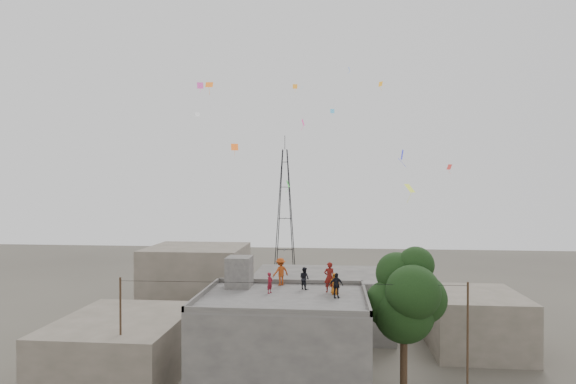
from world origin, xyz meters
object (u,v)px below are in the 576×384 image
object	(u,v)px
transmission_tower	(285,212)
person_red_adult	(329,277)
person_dark_adult	(336,285)
stair_head_box	(239,272)
tree	(407,297)

from	to	relation	value
transmission_tower	person_red_adult	xyz separation A→B (m)	(6.74, -38.40, -2.02)
person_red_adult	person_dark_adult	bearing A→B (deg)	90.47
stair_head_box	tree	xyz separation A→B (m)	(10.57, -2.00, -1.00)
stair_head_box	transmission_tower	size ratio (longest dim) A/B	0.10
tree	transmission_tower	bearing A→B (deg)	106.09
stair_head_box	person_dark_adult	size ratio (longest dim) A/B	1.34
stair_head_box	transmission_tower	xyz separation A→B (m)	(-0.80, 37.40, 1.97)
transmission_tower	person_red_adult	world-z (taller)	transmission_tower
stair_head_box	person_dark_adult	xyz separation A→B (m)	(6.36, -2.52, -0.26)
stair_head_box	person_dark_adult	distance (m)	6.85
tree	person_red_adult	size ratio (longest dim) A/B	4.82
person_red_adult	person_dark_adult	world-z (taller)	person_red_adult
person_red_adult	person_dark_adult	size ratio (longest dim) A/B	1.27
stair_head_box	person_red_adult	size ratio (longest dim) A/B	1.06
tree	person_red_adult	bearing A→B (deg)	167.70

